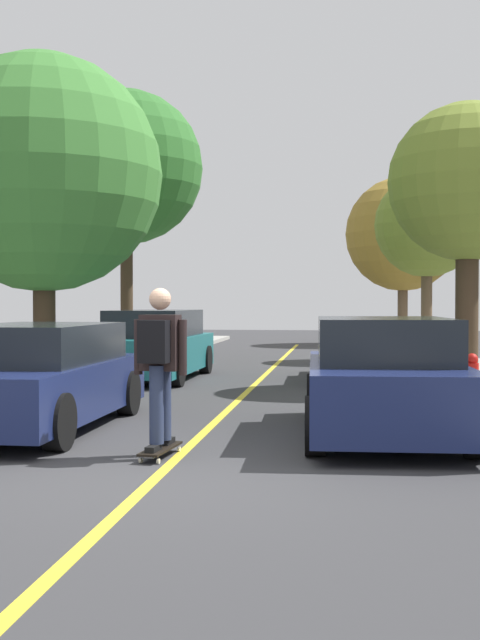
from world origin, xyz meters
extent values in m
plane|color=#353538|center=(0.00, 0.00, 0.00)|extent=(80.00, 80.00, 0.00)
cube|color=gold|center=(0.00, 4.00, 0.00)|extent=(0.12, 39.20, 0.01)
cube|color=navy|center=(-2.21, 2.40, 0.51)|extent=(1.83, 4.26, 0.67)
cube|color=black|center=(-2.21, 2.55, 1.10)|extent=(1.61, 2.67, 0.50)
cylinder|color=black|center=(-1.37, 0.97, 0.32)|extent=(0.22, 0.64, 0.64)
cylinder|color=black|center=(-1.36, 3.83, 0.32)|extent=(0.22, 0.64, 0.64)
cylinder|color=black|center=(-3.06, 3.83, 0.32)|extent=(0.22, 0.64, 0.64)
cube|color=#196066|center=(-2.21, 9.20, 0.55)|extent=(1.78, 4.42, 0.73)
cube|color=black|center=(-2.21, 9.18, 1.19)|extent=(1.55, 2.89, 0.56)
cylinder|color=black|center=(-1.44, 7.69, 0.32)|extent=(0.23, 0.64, 0.64)
cylinder|color=black|center=(-3.03, 7.72, 0.32)|extent=(0.23, 0.64, 0.64)
cylinder|color=black|center=(-1.39, 10.68, 0.32)|extent=(0.23, 0.64, 0.64)
cylinder|color=black|center=(-2.98, 10.70, 0.32)|extent=(0.23, 0.64, 0.64)
cube|color=navy|center=(2.21, 2.41, 0.55)|extent=(1.92, 4.13, 0.73)
cube|color=black|center=(2.21, 2.47, 1.18)|extent=(1.65, 2.53, 0.53)
cylinder|color=black|center=(1.34, 3.71, 0.32)|extent=(0.24, 0.65, 0.64)
cylinder|color=black|center=(2.99, 3.77, 0.32)|extent=(0.24, 0.65, 0.64)
cylinder|color=black|center=(1.43, 1.05, 0.32)|extent=(0.24, 0.65, 0.64)
cylinder|color=black|center=(3.09, 1.11, 0.32)|extent=(0.24, 0.65, 0.64)
cube|color=black|center=(2.21, 9.57, 0.48)|extent=(1.86, 4.20, 0.60)
cube|color=black|center=(2.22, 9.42, 1.02)|extent=(1.61, 2.47, 0.47)
cylinder|color=black|center=(1.36, 10.92, 0.32)|extent=(0.24, 0.65, 0.64)
cylinder|color=black|center=(2.99, 10.96, 0.32)|extent=(0.24, 0.65, 0.64)
cylinder|color=black|center=(1.43, 8.17, 0.32)|extent=(0.24, 0.65, 0.64)
cylinder|color=black|center=(3.06, 8.21, 0.32)|extent=(0.24, 0.65, 0.64)
cylinder|color=#3D2D1E|center=(-4.04, 7.54, 1.51)|extent=(0.43, 0.43, 2.73)
sphere|color=#3D7F33|center=(-4.04, 7.54, 4.13)|extent=(4.59, 4.59, 4.59)
cylinder|color=#3D2D1E|center=(-4.04, 13.57, 2.17)|extent=(0.33, 0.33, 4.05)
sphere|color=#2D6B28|center=(-4.04, 13.57, 5.25)|extent=(4.11, 4.11, 4.11)
cylinder|color=#3D2D1E|center=(4.04, 8.03, 1.63)|extent=(0.43, 0.43, 2.97)
sphere|color=olive|center=(4.04, 8.03, 3.89)|extent=(2.96, 2.96, 2.96)
cylinder|color=brown|center=(4.04, 15.23, 1.48)|extent=(0.30, 0.30, 2.68)
sphere|color=olive|center=(4.04, 15.23, 3.77)|extent=(2.88, 2.88, 2.88)
cylinder|color=brown|center=(4.04, 24.01, 1.52)|extent=(0.39, 0.39, 2.76)
sphere|color=olive|center=(4.04, 24.01, 4.27)|extent=(4.40, 4.40, 4.40)
cylinder|color=#B2140F|center=(3.71, 5.31, 0.42)|extent=(0.20, 0.20, 0.55)
sphere|color=#B2140F|center=(3.71, 5.31, 0.75)|extent=(0.18, 0.18, 0.18)
cube|color=black|center=(-0.18, 0.77, 0.09)|extent=(0.31, 0.86, 0.02)
cylinder|color=beige|center=(-0.24, 1.12, 0.03)|extent=(0.03, 0.06, 0.06)
cylinder|color=beige|center=(-0.05, 1.10, 0.03)|extent=(0.03, 0.06, 0.06)
cylinder|color=beige|center=(-0.31, 0.45, 0.03)|extent=(0.03, 0.06, 0.06)
cylinder|color=beige|center=(-0.12, 0.43, 0.03)|extent=(0.03, 0.06, 0.06)
cube|color=#99999E|center=(-0.14, 1.11, 0.07)|extent=(0.10, 0.05, 0.02)
cube|color=#99999E|center=(-0.22, 0.44, 0.07)|extent=(0.10, 0.05, 0.02)
cube|color=black|center=(-0.16, 0.99, 0.13)|extent=(0.13, 0.27, 0.06)
cube|color=black|center=(-0.20, 0.56, 0.13)|extent=(0.13, 0.27, 0.06)
cylinder|color=#283351|center=(-0.17, 0.89, 0.57)|extent=(0.17, 0.17, 0.81)
cylinder|color=#283351|center=(-0.19, 0.65, 0.57)|extent=(0.17, 0.17, 0.81)
cube|color=black|center=(-0.18, 0.77, 1.21)|extent=(0.42, 0.26, 0.58)
sphere|color=tan|center=(-0.18, 0.77, 1.66)|extent=(0.23, 0.23, 0.23)
cylinder|color=black|center=(-0.42, 0.80, 1.16)|extent=(0.10, 0.10, 0.58)
cylinder|color=black|center=(0.06, 0.75, 1.16)|extent=(0.10, 0.10, 0.58)
cube|color=black|center=(-0.20, 0.58, 1.23)|extent=(0.32, 0.21, 0.44)
camera|label=1|loc=(1.70, -7.44, 1.62)|focal=45.05mm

